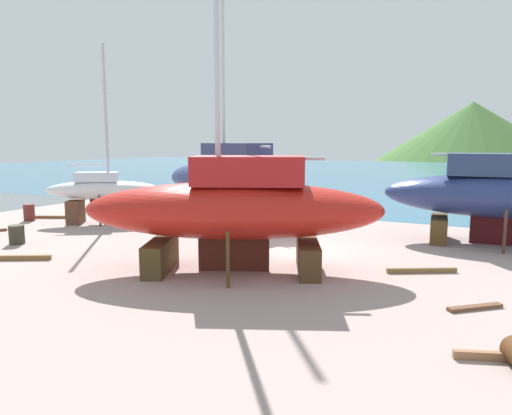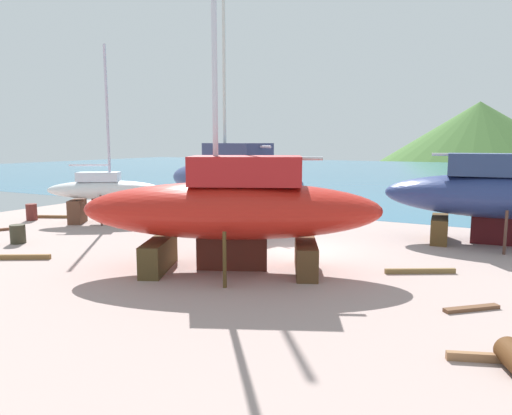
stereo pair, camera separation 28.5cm
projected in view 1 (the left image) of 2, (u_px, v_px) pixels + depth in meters
ground_plane at (285, 259)px, 17.85m from camera, size 42.40×42.40×0.00m
sea_water at (437, 174)px, 64.62m from camera, size 169.59×85.01×0.01m
headland_hill at (470, 156)px, 154.64m from camera, size 111.92×111.92×35.34m
sailboat_small_center at (103, 192)px, 25.62m from camera, size 6.20×4.72×9.66m
sailboat_large_starboard at (235, 208)px, 15.94m from camera, size 10.84×7.42×15.61m
sailboat_far_slipway at (231, 179)px, 25.77m from camera, size 10.64×6.22×17.72m
sailboat_mid_port at (501, 194)px, 20.09m from camera, size 10.15×4.11×15.25m
worker at (116, 199)px, 29.53m from camera, size 0.48×0.48×1.69m
barrel_by_slipway at (17, 235)px, 20.51m from camera, size 0.87×0.87×0.84m
barrel_rust_far at (29, 213)px, 26.57m from camera, size 0.71×0.71×0.95m
timber_long_aft at (18, 258)px, 17.70m from camera, size 2.22×1.35×0.19m
timber_short_skew at (475, 307)px, 12.51m from camera, size 1.37×1.26×0.10m
timber_short_cross at (54, 217)px, 27.39m from camera, size 2.09×1.09×0.17m
timber_long_fore at (422, 270)px, 15.99m from camera, size 2.19×1.30×0.17m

